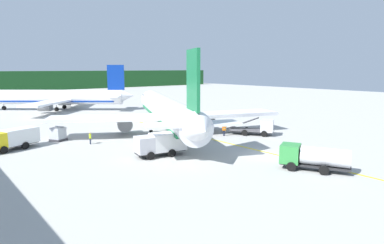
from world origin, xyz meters
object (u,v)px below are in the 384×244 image
Objects in this scene: airliner_foreground at (167,111)px; service_truck_fuel at (313,156)px; cargo_container_near at (58,134)px; service_truck_catering at (259,127)px; crew_marshaller at (90,137)px; service_truck_baggage at (161,143)px; crew_loader_left at (224,129)px; airliner_mid_apron at (57,97)px; service_truck_pushback at (12,138)px.

airliner_foreground is 25.14m from service_truck_fuel.
airliner_foreground is at bearing 89.74° from service_truck_fuel.
airliner_foreground is 16.50× the size of cargo_container_near.
service_truck_fuel is at bearing -123.27° from service_truck_catering.
service_truck_catering is at bearing 56.73° from service_truck_fuel.
airliner_foreground is 24.44× the size of crew_marshaller.
service_truck_baggage is 3.65× the size of crew_loader_left.
crew_marshaller is at bearing 116.38° from service_truck_fuel.
service_truck_baggage reaches higher than crew_loader_left.
service_truck_fuel is 27.71m from crew_marshaller.
airliner_foreground is 15.86m from cargo_container_near.
airliner_mid_apron is 51.25m from service_truck_baggage.
crew_loader_left is (5.15, -7.36, -2.42)m from airliner_foreground.
crew_marshaller is at bearing 109.85° from service_truck_baggage.
crew_marshaller is at bearing 155.56° from service_truck_catering.
airliner_mid_apron is 18.62× the size of crew_loader_left.
airliner_foreground is 14.22m from service_truck_catering.
airliner_mid_apron is 19.04× the size of crew_marshaller.
airliner_foreground reaches higher than airliner_mid_apron.
service_truck_catering is 28.72m from cargo_container_near.
service_truck_baggage is 11.49m from crew_marshaller.
service_truck_pushback is (-16.98, -37.08, -1.59)m from airliner_mid_apron.
airliner_mid_apron is 65.18m from service_truck_fuel.
service_truck_baggage is at bearing -127.67° from airliner_foreground.
crew_loader_left reaches higher than crew_marshaller.
crew_marshaller is 18.96m from crew_loader_left.
airliner_mid_apron reaches higher than cargo_container_near.
crew_marshaller is (-12.42, -0.24, -2.45)m from airliner_foreground.
crew_loader_left is at bearing -21.47° from service_truck_pushback.
crew_loader_left is at bearing 73.43° from service_truck_fuel.
service_truck_fuel is 1.03× the size of service_truck_catering.
service_truck_catering is 33.29m from service_truck_pushback.
airliner_foreground is at bearing 133.14° from service_truck_catering.
service_truck_catering is (18.13, 0.79, -0.30)m from service_truck_baggage.
service_truck_catering is at bearing -23.29° from service_truck_pushback.
airliner_mid_apron is 48.27m from crew_loader_left.
service_truck_baggage is 3.74× the size of crew_marshaller.
service_truck_catering reaches higher than cargo_container_near.
crew_marshaller is at bearing -178.89° from airliner_foreground.
crew_loader_left is (9.14, -47.35, -2.07)m from airliner_mid_apron.
airliner_mid_apron is 52.08m from service_truck_catering.
service_truck_pushback is at bearing 126.71° from service_truck_fuel.
airliner_mid_apron is 4.59× the size of service_truck_fuel.
crew_marshaller is (8.55, -3.15, -0.50)m from service_truck_pushback.
cargo_container_near is (-6.45, 15.66, -0.53)m from service_truck_baggage.
service_truck_pushback is at bearing 172.09° from airliner_foreground.
airliner_foreground is at bearing 52.33° from service_truck_baggage.
airliner_mid_apron is 12.86× the size of cargo_container_near.
crew_marshaller is 0.98× the size of crew_loader_left.
cargo_container_near is at bearing 162.85° from airliner_foreground.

